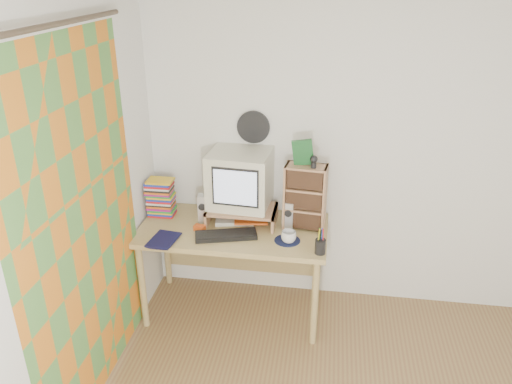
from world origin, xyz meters
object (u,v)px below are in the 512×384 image
(dvd_stack, at_px, (161,198))
(diary, at_px, (152,237))
(crt_monitor, at_px, (240,180))
(mug, at_px, (289,237))
(keyboard, at_px, (226,235))
(desk, at_px, (235,239))
(cd_rack, at_px, (305,197))

(dvd_stack, distance_m, diary, 0.41)
(crt_monitor, height_order, mug, crt_monitor)
(keyboard, bearing_deg, mug, -16.16)
(keyboard, distance_m, mug, 0.45)
(desk, relative_size, diary, 6.38)
(desk, bearing_deg, diary, -149.20)
(dvd_stack, height_order, diary, dvd_stack)
(keyboard, height_order, dvd_stack, dvd_stack)
(desk, xyz_separation_m, cd_rack, (0.52, 0.03, 0.38))
(dvd_stack, relative_size, diary, 1.28)
(keyboard, bearing_deg, desk, 67.83)
(keyboard, bearing_deg, crt_monitor, 64.57)
(diary, bearing_deg, dvd_stack, 105.54)
(dvd_stack, height_order, mug, dvd_stack)
(dvd_stack, relative_size, mug, 2.59)
(desk, height_order, mug, mug)
(mug, bearing_deg, keyboard, 179.67)
(cd_rack, bearing_deg, desk, -170.47)
(cd_rack, distance_m, diary, 1.14)
(dvd_stack, bearing_deg, diary, -82.33)
(crt_monitor, height_order, diary, crt_monitor)
(crt_monitor, relative_size, keyboard, 1.00)
(dvd_stack, relative_size, cd_rack, 0.57)
(keyboard, distance_m, cd_rack, 0.64)
(crt_monitor, distance_m, diary, 0.76)
(diary, bearing_deg, mug, 13.91)
(desk, height_order, dvd_stack, dvd_stack)
(keyboard, bearing_deg, diary, 176.64)
(keyboard, xyz_separation_m, cd_rack, (0.55, 0.24, 0.23))
(crt_monitor, relative_size, mug, 4.08)
(cd_rack, distance_m, mug, 0.33)
(crt_monitor, distance_m, dvd_stack, 0.65)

